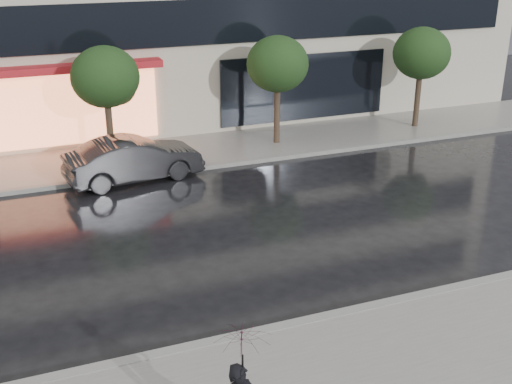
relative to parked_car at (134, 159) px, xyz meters
name	(u,v)px	position (x,y,z in m)	size (l,w,h in m)	color
ground	(328,292)	(2.58, -8.30, -0.70)	(120.00, 120.00, 0.00)	black
sidewalk_near	(413,379)	(2.58, -11.55, -0.64)	(60.00, 4.50, 0.12)	slate
sidewalk_far	(196,151)	(2.58, 1.95, -0.64)	(60.00, 3.50, 0.12)	slate
curb_near	(350,313)	(2.58, -9.30, -0.63)	(60.00, 0.25, 0.14)	gray
curb_far	(211,166)	(2.58, 0.20, -0.63)	(60.00, 0.25, 0.14)	gray
tree_mid_west	(107,79)	(-0.36, 1.73, 2.22)	(2.20, 2.20, 3.99)	#33261C
tree_mid_east	(279,66)	(5.64, 1.73, 2.22)	(2.20, 2.20, 3.99)	#33261C
tree_far_east	(422,55)	(11.64, 1.73, 2.22)	(2.20, 2.20, 3.99)	#33261C
parked_car	(134,159)	(0.00, 0.00, 0.00)	(1.48, 4.24, 1.40)	black
pedestrian_with_umbrella	(242,376)	(-0.80, -12.10, 0.79)	(1.02, 1.03, 2.13)	black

